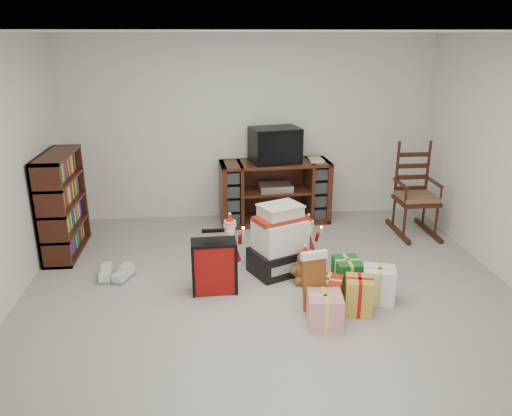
{
  "coord_description": "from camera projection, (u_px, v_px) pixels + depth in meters",
  "views": [
    {
      "loc": [
        -0.57,
        -4.3,
        2.49
      ],
      "look_at": [
        -0.1,
        0.6,
        0.76
      ],
      "focal_mm": 35.0,
      "sensor_mm": 36.0,
      "label": 1
    }
  ],
  "objects": [
    {
      "name": "room",
      "position": [
        274.0,
        179.0,
        4.5
      ],
      "size": [
        5.01,
        5.01,
        2.51
      ],
      "color": "#A5A097",
      "rests_on": "ground"
    },
    {
      "name": "tv_stand",
      "position": [
        275.0,
        192.0,
        6.87
      ],
      "size": [
        1.52,
        0.62,
        0.85
      ],
      "rotation": [
        0.0,
        0.0,
        0.06
      ],
      "color": "#492115",
      "rests_on": "floor"
    },
    {
      "name": "bookshelf",
      "position": [
        62.0,
        206.0,
        5.83
      ],
      "size": [
        0.33,
        0.99,
        1.21
      ],
      "color": "#3C1810",
      "rests_on": "floor"
    },
    {
      "name": "rocking_chair",
      "position": [
        414.0,
        201.0,
        6.51
      ],
      "size": [
        0.5,
        0.82,
        1.24
      ],
      "rotation": [
        0.0,
        0.0,
        0.01
      ],
      "color": "#3C1810",
      "rests_on": "floor"
    },
    {
      "name": "gift_pile",
      "position": [
        280.0,
        244.0,
        5.41
      ],
      "size": [
        0.73,
        0.65,
        0.76
      ],
      "rotation": [
        0.0,
        0.0,
        0.44
      ],
      "color": "black",
      "rests_on": "floor"
    },
    {
      "name": "red_suitcase",
      "position": [
        214.0,
        266.0,
        5.01
      ],
      "size": [
        0.43,
        0.24,
        0.65
      ],
      "rotation": [
        0.0,
        0.0,
        0.04
      ],
      "color": "maroon",
      "rests_on": "floor"
    },
    {
      "name": "stocking",
      "position": [
        314.0,
        283.0,
        4.61
      ],
      "size": [
        0.31,
        0.18,
        0.62
      ],
      "primitive_type": null,
      "rotation": [
        0.0,
        0.0,
        0.21
      ],
      "color": "#0B6A0E",
      "rests_on": "floor"
    },
    {
      "name": "teddy_bear",
      "position": [
        304.0,
        267.0,
        5.26
      ],
      "size": [
        0.24,
        0.21,
        0.36
      ],
      "color": "brown",
      "rests_on": "floor"
    },
    {
      "name": "santa_figurine",
      "position": [
        308.0,
        242.0,
        5.78
      ],
      "size": [
        0.26,
        0.25,
        0.54
      ],
      "color": "#A71711",
      "rests_on": "floor"
    },
    {
      "name": "mrs_claus_figurine",
      "position": [
        230.0,
        244.0,
        5.65
      ],
      "size": [
        0.29,
        0.28,
        0.6
      ],
      "color": "#A71711",
      "rests_on": "floor"
    },
    {
      "name": "sneaker_pair",
      "position": [
        115.0,
        275.0,
        5.33
      ],
      "size": [
        0.37,
        0.32,
        0.1
      ],
      "rotation": [
        0.0,
        0.0,
        -0.16
      ],
      "color": "silver",
      "rests_on": "floor"
    },
    {
      "name": "gift_cluster",
      "position": [
        349.0,
        292.0,
        4.79
      ],
      "size": [
        0.85,
        0.96,
        0.29
      ],
      "color": "#A42112",
      "rests_on": "floor"
    },
    {
      "name": "crt_television",
      "position": [
        275.0,
        145.0,
        6.65
      ],
      "size": [
        0.71,
        0.58,
        0.47
      ],
      "rotation": [
        0.0,
        0.0,
        0.21
      ],
      "color": "black",
      "rests_on": "tv_stand"
    }
  ]
}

